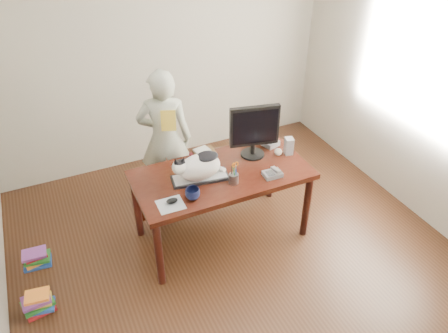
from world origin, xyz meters
TOP-DOWN VIEW (x-y plane):
  - room at (0.00, 0.00)m, footprint 4.50×4.50m
  - desk at (0.00, 0.68)m, footprint 1.60×0.80m
  - keyboard at (-0.21, 0.59)m, footprint 0.53×0.26m
  - cat at (-0.23, 0.59)m, footprint 0.50×0.29m
  - monitor at (0.39, 0.73)m, footprint 0.47×0.27m
  - pen_cup at (0.03, 0.42)m, footprint 0.10×0.10m
  - mousepad at (-0.57, 0.36)m, footprint 0.22×0.20m
  - mouse at (-0.55, 0.38)m, footprint 0.10×0.06m
  - coffee_mug at (-0.37, 0.36)m, footprint 0.17×0.17m
  - phone at (0.40, 0.36)m, footprint 0.17×0.14m
  - speaker at (0.72, 0.62)m, footprint 0.09×0.10m
  - baseball at (0.62, 0.64)m, footprint 0.07×0.07m
  - book_stack at (-0.05, 0.92)m, footprint 0.24×0.19m
  - calculator at (0.63, 0.85)m, footprint 0.19×0.22m
  - person at (-0.28, 1.38)m, footprint 0.64×0.53m
  - held_book at (-0.28, 1.21)m, footprint 0.16×0.13m
  - book_pile_a at (-1.75, 0.40)m, footprint 0.27×0.22m
  - book_pile_b at (-1.72, 0.95)m, footprint 0.26×0.20m

SIDE VIEW (x-z plane):
  - book_pile_b at x=-1.72m, z-range 0.00..0.15m
  - book_pile_a at x=-1.75m, z-range 0.00..0.18m
  - desk at x=0.00m, z-range 0.23..0.98m
  - person at x=-0.28m, z-range 0.00..1.50m
  - mousepad at x=-0.57m, z-range 0.75..0.75m
  - keyboard at x=-0.21m, z-range 0.75..0.78m
  - mouse at x=-0.55m, z-range 0.75..0.79m
  - phone at x=0.40m, z-range 0.74..0.81m
  - calculator at x=0.63m, z-range 0.75..0.81m
  - book_stack at x=-0.05m, z-range 0.74..0.83m
  - baseball at x=0.62m, z-range 0.75..0.82m
  - coffee_mug at x=-0.37m, z-range 0.75..0.85m
  - pen_cup at x=0.03m, z-range 0.70..0.92m
  - speaker at x=0.72m, z-range 0.75..0.92m
  - cat at x=-0.23m, z-range 0.75..1.03m
  - monitor at x=0.39m, z-range 0.78..1.31m
  - held_book at x=-0.28m, z-range 0.95..1.15m
  - room at x=0.00m, z-range -0.90..3.60m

